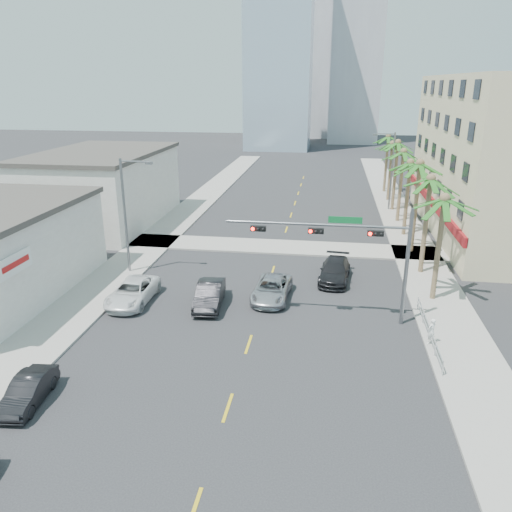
{
  "coord_description": "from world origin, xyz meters",
  "views": [
    {
      "loc": [
        4.18,
        -21.12,
        14.26
      ],
      "look_at": [
        -0.38,
        9.44,
        3.5
      ],
      "focal_mm": 35.0,
      "sensor_mm": 36.0,
      "label": 1
    }
  ],
  "objects_px": {
    "traffic_signal_mast": "(354,245)",
    "car_parked_far": "(133,292)",
    "car_parked_mid": "(28,391)",
    "pedestrian": "(431,331)",
    "car_lane_center": "(272,289)",
    "car_lane_left": "(209,295)",
    "car_lane_right": "(335,271)"
  },
  "relations": [
    {
      "from": "traffic_signal_mast",
      "to": "car_parked_far",
      "type": "distance_m",
      "value": 15.21
    },
    {
      "from": "car_parked_mid",
      "to": "pedestrian",
      "type": "xyz_separation_m",
      "value": [
        19.61,
        8.38,
        0.28
      ]
    },
    {
      "from": "car_lane_center",
      "to": "pedestrian",
      "type": "distance_m",
      "value": 11.06
    },
    {
      "from": "car_parked_far",
      "to": "car_lane_left",
      "type": "height_order",
      "value": "car_lane_left"
    },
    {
      "from": "car_lane_left",
      "to": "pedestrian",
      "type": "distance_m",
      "value": 14.19
    },
    {
      "from": "traffic_signal_mast",
      "to": "car_parked_mid",
      "type": "relative_size",
      "value": 2.84
    },
    {
      "from": "car_parked_far",
      "to": "pedestrian",
      "type": "xyz_separation_m",
      "value": [
        19.08,
        -3.22,
        0.18
      ]
    },
    {
      "from": "traffic_signal_mast",
      "to": "car_lane_right",
      "type": "relative_size",
      "value": 2.11
    },
    {
      "from": "car_lane_left",
      "to": "pedestrian",
      "type": "xyz_separation_m",
      "value": [
        13.76,
        -3.47,
        0.14
      ]
    },
    {
      "from": "car_lane_left",
      "to": "car_parked_far",
      "type": "bearing_deg",
      "value": 177.5
    },
    {
      "from": "car_parked_far",
      "to": "pedestrian",
      "type": "bearing_deg",
      "value": -9.23
    },
    {
      "from": "car_lane_center",
      "to": "pedestrian",
      "type": "xyz_separation_m",
      "value": [
        9.75,
        -5.22,
        0.21
      ]
    },
    {
      "from": "car_parked_mid",
      "to": "pedestrian",
      "type": "distance_m",
      "value": 21.32
    },
    {
      "from": "car_lane_center",
      "to": "car_lane_right",
      "type": "distance_m",
      "value": 5.98
    },
    {
      "from": "traffic_signal_mast",
      "to": "pedestrian",
      "type": "distance_m",
      "value": 6.64
    },
    {
      "from": "car_lane_center",
      "to": "car_lane_left",
      "type": "bearing_deg",
      "value": -153.37
    },
    {
      "from": "car_lane_left",
      "to": "car_lane_right",
      "type": "distance_m",
      "value": 10.2
    },
    {
      "from": "car_parked_far",
      "to": "car_lane_center",
      "type": "relative_size",
      "value": 1.04
    },
    {
      "from": "car_parked_mid",
      "to": "car_lane_right",
      "type": "bearing_deg",
      "value": 45.61
    },
    {
      "from": "pedestrian",
      "to": "car_parked_far",
      "type": "bearing_deg",
      "value": -50.1
    },
    {
      "from": "traffic_signal_mast",
      "to": "car_parked_far",
      "type": "height_order",
      "value": "traffic_signal_mast"
    },
    {
      "from": "car_lane_center",
      "to": "traffic_signal_mast",
      "type": "bearing_deg",
      "value": -23.75
    },
    {
      "from": "car_parked_mid",
      "to": "car_lane_center",
      "type": "distance_m",
      "value": 16.79
    },
    {
      "from": "traffic_signal_mast",
      "to": "car_lane_left",
      "type": "xyz_separation_m",
      "value": [
        -9.25,
        0.9,
        -4.27
      ]
    },
    {
      "from": "traffic_signal_mast",
      "to": "car_parked_mid",
      "type": "bearing_deg",
      "value": -144.05
    },
    {
      "from": "car_parked_mid",
      "to": "car_parked_far",
      "type": "xyz_separation_m",
      "value": [
        0.52,
        11.6,
        0.1
      ]
    },
    {
      "from": "car_lane_left",
      "to": "car_lane_center",
      "type": "xyz_separation_m",
      "value": [
        4.01,
        1.75,
        -0.07
      ]
    },
    {
      "from": "car_parked_far",
      "to": "pedestrian",
      "type": "height_order",
      "value": "pedestrian"
    },
    {
      "from": "car_parked_mid",
      "to": "car_parked_far",
      "type": "relative_size",
      "value": 0.73
    },
    {
      "from": "traffic_signal_mast",
      "to": "car_lane_left",
      "type": "distance_m",
      "value": 10.23
    },
    {
      "from": "car_parked_mid",
      "to": "car_lane_right",
      "type": "height_order",
      "value": "car_lane_right"
    },
    {
      "from": "traffic_signal_mast",
      "to": "car_parked_far",
      "type": "relative_size",
      "value": 2.07
    }
  ]
}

